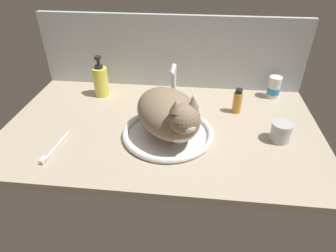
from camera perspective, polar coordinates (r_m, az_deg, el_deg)
The scene contains 10 objects.
countertop at distance 111.08cm, azimuth -1.29°, elevation -0.64°, with size 118.23×68.76×3.00cm, color #B7A88E.
backsplash_wall at distance 135.23cm, azimuth 0.60°, elevation 13.67°, with size 118.23×2.40×35.59cm, color #B2B7BC.
sink_basin at distance 104.71cm, azimuth 0.00°, elevation -1.38°, with size 32.84×32.84×2.20cm.
faucet at distance 118.82cm, azimuth 1.08°, elevation 6.76°, with size 18.92×9.69×19.09cm.
cat at distance 98.50cm, azimuth 0.43°, elevation 2.31°, with size 32.08×36.99×18.53cm.
metal_jar at distance 108.17cm, azimuth 21.24°, elevation -1.08°, with size 7.09×7.09×7.00cm.
amber_bottle at distance 119.89cm, azimuth 13.46°, elevation 4.70°, with size 3.61×3.61×10.34cm.
pill_bottle at distance 136.57cm, azimuth 20.06°, elevation 7.06°, with size 5.47×5.47×9.54cm.
soap_pump_bottle at distance 132.40cm, azimuth -13.04°, elevation 8.62°, with size 6.37×6.37×18.13cm.
toothbrush at distance 105.55cm, azimuth -21.33°, elevation -3.99°, with size 2.81×17.57×1.70cm.
Camera 1 is at (12.50, -90.81, 64.23)cm, focal length 31.08 mm.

